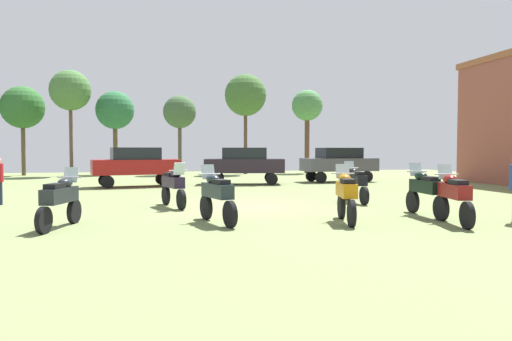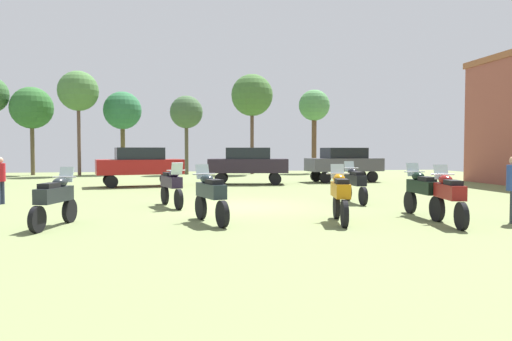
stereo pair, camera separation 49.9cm
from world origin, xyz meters
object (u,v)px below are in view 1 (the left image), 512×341
(tree_7, at_px, (307,107))
(motorcycle_4, at_px, (173,185))
(car_1, at_px, (244,163))
(tree_3, at_px, (180,113))
(car_3, at_px, (136,164))
(tree_1, at_px, (115,111))
(motorcycle_1, at_px, (60,199))
(tree_5, at_px, (245,96))
(motorcycle_7, at_px, (217,195))
(motorcycle_5, at_px, (355,182))
(motorcycle_2, at_px, (346,194))
(motorcycle_6, at_px, (426,190))
(motorcycle_3, at_px, (454,195))
(tree_6, at_px, (70,91))
(tree_4, at_px, (23,108))
(car_2, at_px, (339,162))

(tree_7, bearing_deg, motorcycle_4, -116.84)
(car_1, bearing_deg, tree_7, -22.12)
(tree_3, bearing_deg, car_3, -102.34)
(tree_1, bearing_deg, motorcycle_1, -87.04)
(tree_1, bearing_deg, tree_5, -7.14)
(tree_5, bearing_deg, motorcycle_4, -105.55)
(car_1, bearing_deg, motorcycle_7, 176.76)
(motorcycle_5, height_order, tree_3, tree_3)
(motorcycle_2, relative_size, motorcycle_4, 0.96)
(motorcycle_7, bearing_deg, motorcycle_6, -14.80)
(motorcycle_4, bearing_deg, motorcycle_3, 127.42)
(motorcycle_2, relative_size, motorcycle_6, 0.91)
(tree_5, height_order, tree_6, tree_5)
(car_3, height_order, tree_6, tree_6)
(motorcycle_1, bearing_deg, motorcycle_5, 38.01)
(motorcycle_5, xyz_separation_m, car_3, (-8.23, 8.95, 0.44))
(motorcycle_6, bearing_deg, tree_3, 107.05)
(tree_1, bearing_deg, motorcycle_7, -78.73)
(car_3, bearing_deg, tree_3, -24.26)
(motorcycle_5, bearing_deg, tree_4, 129.79)
(motorcycle_4, height_order, motorcycle_6, motorcycle_6)
(tree_6, distance_m, tree_7, 18.09)
(tree_3, xyz_separation_m, tree_5, (5.03, -0.04, 1.37))
(motorcycle_5, relative_size, car_2, 0.51)
(motorcycle_7, bearing_deg, tree_6, 91.60)
(motorcycle_1, distance_m, tree_4, 26.92)
(car_2, relative_size, tree_5, 0.58)
(motorcycle_5, bearing_deg, tree_3, 106.78)
(tree_4, bearing_deg, tree_7, 0.43)
(car_2, relative_size, tree_4, 0.68)
(tree_5, bearing_deg, tree_7, 10.73)
(motorcycle_4, distance_m, motorcycle_7, 3.86)
(motorcycle_5, height_order, tree_7, tree_7)
(car_2, bearing_deg, car_3, 92.80)
(tree_4, height_order, tree_5, tree_5)
(motorcycle_6, xyz_separation_m, car_3, (-8.79, 12.75, 0.43))
(motorcycle_6, xyz_separation_m, tree_1, (-11.09, 25.55, 4.10))
(tree_1, relative_size, tree_5, 0.82)
(motorcycle_3, distance_m, motorcycle_7, 6.04)
(tree_3, bearing_deg, motorcycle_5, -74.52)
(tree_4, height_order, tree_7, tree_7)
(car_2, relative_size, car_3, 0.97)
(motorcycle_2, relative_size, car_2, 0.48)
(motorcycle_6, xyz_separation_m, tree_4, (-17.53, 25.15, 4.19))
(car_2, bearing_deg, motorcycle_7, 143.80)
(motorcycle_4, relative_size, tree_7, 0.33)
(motorcycle_2, xyz_separation_m, car_3, (-6.16, 13.41, 0.43))
(motorcycle_3, relative_size, motorcycle_6, 0.95)
(motorcycle_2, height_order, tree_6, tree_6)
(tree_3, bearing_deg, motorcycle_4, -92.09)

